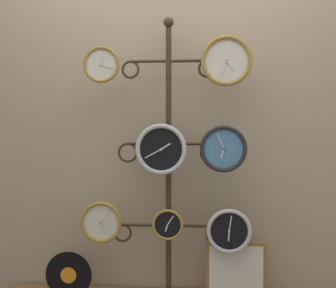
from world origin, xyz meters
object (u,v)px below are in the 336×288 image
Objects in this scene: clock_top_left at (101,65)px; clock_bottom_center at (167,225)px; clock_middle_right at (223,149)px; vinyl_record at (69,275)px; clock_middle_center at (161,149)px; clock_bottom_right at (229,231)px; display_stand at (169,202)px; clock_bottom_left at (101,222)px; picture_frame at (236,271)px; clock_top_right at (227,61)px.

clock_bottom_center is at bearing 4.89° from clock_top_left.
clock_middle_right is 0.96× the size of vinyl_record.
clock_middle_center is (0.37, 0.01, -0.53)m from clock_top_left.
display_stand is at bearing 166.00° from clock_bottom_right.
display_stand is 0.43m from clock_bottom_right.
clock_bottom_left is at bearing -179.43° from clock_middle_center.
clock_bottom_center is at bearing 176.68° from clock_bottom_right.
clock_bottom_right is (0.80, 0.01, -1.04)m from clock_top_left.
clock_bottom_left is at bearing -179.43° from clock_bottom_right.
clock_bottom_right is 0.73× the size of picture_frame.
display_stand is at bearing 164.36° from clock_middle_right.
display_stand reaches higher than clock_top_left.
clock_middle_right is at bearing -177.38° from clock_bottom_right.
clock_bottom_left is 0.81m from clock_bottom_right.
clock_middle_center reaches higher than clock_bottom_right.
clock_bottom_right is at bearing -129.96° from picture_frame.
clock_bottom_center is (0.41, 0.04, -1.01)m from clock_top_left.
vinyl_record is at bearing -176.58° from picture_frame.
clock_bottom_center is 0.71× the size of clock_bottom_right.
clock_bottom_left is at bearing -166.17° from display_stand.
clock_top_left is 0.76× the size of vinyl_record.
clock_middle_center reaches higher than clock_bottom_left.
clock_bottom_left is 0.92m from picture_frame.
clock_bottom_center is (0.42, 0.03, -0.02)m from clock_bottom_left.
clock_middle_right is 1.09× the size of clock_bottom_left.
clock_bottom_left is (-0.42, -0.10, -0.11)m from display_stand.
clock_bottom_left is at bearing 149.27° from clock_top_left.
vinyl_record is (-1.01, -0.02, -1.36)m from clock_top_right.
clock_bottom_left is 1.33× the size of clock_bottom_center.
display_stand is at bearing 8.90° from vinyl_record.
clock_middle_center is 1.06× the size of vinyl_record.
display_stand reaches higher than clock_top_right.
clock_top_right is 1.05× the size of vinyl_record.
picture_frame is (0.86, 0.07, -0.32)m from clock_bottom_left.
clock_bottom_right reaches higher than picture_frame.
display_stand is 9.34× the size of clock_bottom_center.
clock_top_right is at bearing 2.34° from clock_middle_center.
clock_top_right is 1.69m from vinyl_record.
clock_middle_right is at bearing -141.01° from clock_top_right.
clock_top_left reaches higher than picture_frame.
display_stand reaches higher than vinyl_record.
clock_top_right is 0.83× the size of picture_frame.
vinyl_record is at bearing -179.07° from clock_top_right.
clock_middle_center is 1.21× the size of clock_bottom_left.
clock_top_right reaches higher than picture_frame.
clock_top_right is at bearing 1.85° from clock_top_left.
clock_bottom_center is (-0.00, -0.07, -0.13)m from display_stand.
display_stand is 0.51m from clock_middle_right.
clock_bottom_right is (0.39, -0.02, -0.03)m from clock_bottom_center.
clock_middle_right is at bearing 0.38° from clock_middle_center.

